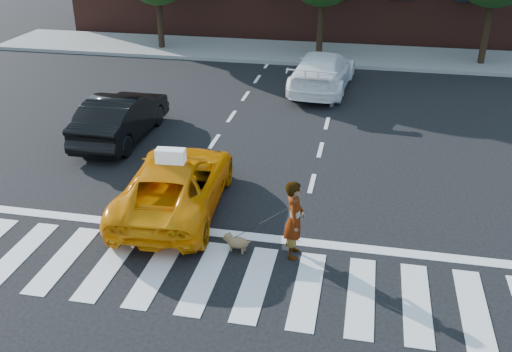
# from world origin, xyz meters

# --- Properties ---
(ground) EXTENTS (120.00, 120.00, 0.00)m
(ground) POSITION_xyz_m (0.00, 0.00, 0.00)
(ground) COLOR black
(ground) RESTS_ON ground
(crosswalk) EXTENTS (13.00, 2.40, 0.01)m
(crosswalk) POSITION_xyz_m (0.00, 0.00, 0.01)
(crosswalk) COLOR silver
(crosswalk) RESTS_ON ground
(stop_line) EXTENTS (12.00, 0.30, 0.01)m
(stop_line) POSITION_xyz_m (0.00, 1.60, 0.01)
(stop_line) COLOR silver
(stop_line) RESTS_ON ground
(sidewalk_far) EXTENTS (30.00, 4.00, 0.15)m
(sidewalk_far) POSITION_xyz_m (0.00, 17.50, 0.07)
(sidewalk_far) COLOR slate
(sidewalk_far) RESTS_ON ground
(taxi) EXTENTS (2.44, 4.76, 1.29)m
(taxi) POSITION_xyz_m (-1.40, 2.50, 0.64)
(taxi) COLOR orange
(taxi) RESTS_ON ground
(black_sedan) EXTENTS (1.51, 4.28, 1.41)m
(black_sedan) POSITION_xyz_m (-4.39, 6.31, 0.70)
(black_sedan) COLOR black
(black_sedan) RESTS_ON ground
(white_suv) EXTENTS (2.41, 5.12, 1.44)m
(white_suv) POSITION_xyz_m (1.07, 12.37, 0.72)
(white_suv) COLOR white
(white_suv) RESTS_ON ground
(woman) EXTENTS (0.44, 0.64, 1.69)m
(woman) POSITION_xyz_m (1.58, 1.10, 0.84)
(woman) COLOR #999999
(woman) RESTS_ON ground
(dog) EXTENTS (0.63, 0.34, 0.36)m
(dog) POSITION_xyz_m (0.38, 1.03, 0.21)
(dog) COLOR olive
(dog) RESTS_ON ground
(taxi_sign) EXTENTS (0.67, 0.32, 0.32)m
(taxi_sign) POSITION_xyz_m (-1.40, 2.30, 1.45)
(taxi_sign) COLOR white
(taxi_sign) RESTS_ON taxi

